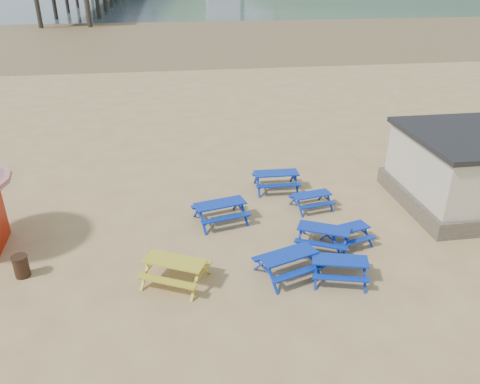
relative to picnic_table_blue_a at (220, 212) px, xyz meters
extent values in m
plane|color=tan|center=(0.93, -1.00, -0.42)|extent=(400.00, 400.00, 0.00)
plane|color=brown|center=(0.93, 54.00, -0.41)|extent=(400.00, 400.00, 0.00)
cube|color=#0338A2|center=(0.00, 0.00, 0.39)|extent=(2.10, 1.21, 0.05)
cube|color=#0338A2|center=(-0.15, 0.64, 0.08)|extent=(1.99, 0.72, 0.05)
cube|color=#0338A2|center=(0.15, -0.64, 0.08)|extent=(1.99, 0.72, 0.05)
cube|color=#0338A2|center=(2.81, 2.54, 0.39)|extent=(2.00, 0.83, 0.05)
cube|color=#0338A2|center=(2.83, 3.20, 0.08)|extent=(1.98, 0.33, 0.05)
cube|color=#0338A2|center=(2.79, 1.89, 0.08)|extent=(1.98, 0.33, 0.05)
cube|color=#0338A2|center=(3.89, 0.55, 0.23)|extent=(1.67, 0.89, 0.04)
cube|color=#0338A2|center=(3.80, 1.07, -0.02)|extent=(1.60, 0.50, 0.04)
cube|color=#0338A2|center=(3.99, 0.03, -0.02)|extent=(1.60, 0.50, 0.04)
cube|color=#0338A2|center=(3.46, -2.36, 0.33)|extent=(1.97, 1.46, 0.05)
cube|color=#0338A2|center=(3.73, -1.81, 0.05)|extent=(1.77, 1.04, 0.05)
cube|color=#0338A2|center=(3.19, -2.92, 0.05)|extent=(1.77, 1.04, 0.05)
cube|color=#0338A2|center=(3.39, -4.29, 0.31)|extent=(1.90, 1.13, 0.05)
cube|color=#0338A2|center=(3.54, -3.72, 0.03)|extent=(1.78, 0.70, 0.05)
cube|color=#0338A2|center=(3.23, -4.86, 0.03)|extent=(1.78, 0.70, 0.05)
cube|color=#0338A2|center=(4.38, -2.30, 0.23)|extent=(1.71, 1.03, 0.04)
cube|color=#0338A2|center=(4.24, -1.78, -0.02)|extent=(1.60, 0.65, 0.04)
cube|color=#0338A2|center=(4.53, -2.81, -0.02)|extent=(1.60, 0.65, 0.04)
cube|color=gold|center=(-1.87, -3.67, 0.38)|extent=(2.11, 1.56, 0.05)
cube|color=gold|center=(-1.57, -3.08, 0.08)|extent=(1.89, 1.12, 0.05)
cube|color=gold|center=(-2.16, -4.26, 0.08)|extent=(1.89, 1.12, 0.05)
cylinder|color=#331D12|center=(-6.84, -2.60, -0.05)|extent=(0.49, 0.49, 0.74)
cylinder|color=#331D12|center=(-6.84, -2.60, 0.33)|extent=(0.52, 0.52, 0.03)
ellipsoid|color=#2D4C1E|center=(90.93, 229.00, -10.42)|extent=(264.00, 144.00, 108.00)
cube|color=#0338A2|center=(1.80, -3.82, 0.36)|extent=(2.05, 1.32, 0.05)
cube|color=#0338A2|center=(1.59, -3.21, 0.06)|extent=(1.90, 0.87, 0.05)
cube|color=#0338A2|center=(2.00, -4.42, 0.06)|extent=(1.90, 0.87, 0.05)
camera|label=1|loc=(-1.66, -16.12, 8.90)|focal=35.00mm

